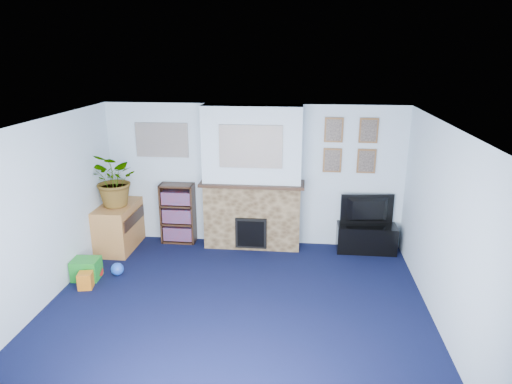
# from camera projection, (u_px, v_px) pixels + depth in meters

# --- Properties ---
(floor) EXTENTS (5.00, 4.50, 0.01)m
(floor) POSITION_uv_depth(u_px,v_px,m) (235.00, 310.00, 5.92)
(floor) COLOR black
(floor) RESTS_ON ground
(ceiling) EXTENTS (5.00, 4.50, 0.01)m
(ceiling) POSITION_uv_depth(u_px,v_px,m) (232.00, 126.00, 5.21)
(ceiling) COLOR white
(ceiling) RESTS_ON wall_back
(wall_back) EXTENTS (5.00, 0.04, 2.40)m
(wall_back) POSITION_uv_depth(u_px,v_px,m) (254.00, 175.00, 7.70)
(wall_back) COLOR silver
(wall_back) RESTS_ON ground
(wall_front) EXTENTS (5.00, 0.04, 2.40)m
(wall_front) POSITION_uv_depth(u_px,v_px,m) (189.00, 331.00, 3.43)
(wall_front) COLOR silver
(wall_front) RESTS_ON ground
(wall_left) EXTENTS (0.04, 4.50, 2.40)m
(wall_left) POSITION_uv_depth(u_px,v_px,m) (40.00, 216.00, 5.81)
(wall_left) COLOR silver
(wall_left) RESTS_ON ground
(wall_right) EXTENTS (0.04, 4.50, 2.40)m
(wall_right) POSITION_uv_depth(u_px,v_px,m) (446.00, 231.00, 5.32)
(wall_right) COLOR silver
(wall_right) RESTS_ON ground
(chimney_breast) EXTENTS (1.72, 0.50, 2.40)m
(chimney_breast) POSITION_uv_depth(u_px,v_px,m) (252.00, 180.00, 7.51)
(chimney_breast) COLOR brown
(chimney_breast) RESTS_ON ground
(collage_main) EXTENTS (1.00, 0.03, 0.68)m
(collage_main) POSITION_uv_depth(u_px,v_px,m) (251.00, 147.00, 7.13)
(collage_main) COLOR gray
(collage_main) RESTS_ON chimney_breast
(collage_left) EXTENTS (0.90, 0.03, 0.58)m
(collage_left) POSITION_uv_depth(u_px,v_px,m) (162.00, 140.00, 7.67)
(collage_left) COLOR gray
(collage_left) RESTS_ON wall_back
(portrait_tl) EXTENTS (0.30, 0.03, 0.40)m
(portrait_tl) POSITION_uv_depth(u_px,v_px,m) (334.00, 130.00, 7.32)
(portrait_tl) COLOR brown
(portrait_tl) RESTS_ON wall_back
(portrait_tr) EXTENTS (0.30, 0.03, 0.40)m
(portrait_tr) POSITION_uv_depth(u_px,v_px,m) (369.00, 131.00, 7.26)
(portrait_tr) COLOR brown
(portrait_tr) RESTS_ON wall_back
(portrait_bl) EXTENTS (0.30, 0.03, 0.40)m
(portrait_bl) POSITION_uv_depth(u_px,v_px,m) (332.00, 160.00, 7.47)
(portrait_bl) COLOR brown
(portrait_bl) RESTS_ON wall_back
(portrait_br) EXTENTS (0.30, 0.03, 0.40)m
(portrait_br) POSITION_uv_depth(u_px,v_px,m) (366.00, 161.00, 7.41)
(portrait_br) COLOR brown
(portrait_br) RESTS_ON wall_back
(tv_stand) EXTENTS (0.97, 0.41, 0.46)m
(tv_stand) POSITION_uv_depth(u_px,v_px,m) (366.00, 238.00, 7.59)
(tv_stand) COLOR black
(tv_stand) RESTS_ON ground
(television) EXTENTS (0.88, 0.22, 0.50)m
(television) POSITION_uv_depth(u_px,v_px,m) (368.00, 211.00, 7.47)
(television) COLOR black
(television) RESTS_ON tv_stand
(bookshelf) EXTENTS (0.58, 0.28, 1.05)m
(bookshelf) POSITION_uv_depth(u_px,v_px,m) (178.00, 215.00, 7.90)
(bookshelf) COLOR black
(bookshelf) RESTS_ON ground
(sideboard) EXTENTS (0.55, 0.99, 0.77)m
(sideboard) POSITION_uv_depth(u_px,v_px,m) (119.00, 228.00, 7.70)
(sideboard) COLOR #B37439
(sideboard) RESTS_ON ground
(potted_plant) EXTENTS (1.05, 1.02, 0.90)m
(potted_plant) POSITION_uv_depth(u_px,v_px,m) (116.00, 180.00, 7.39)
(potted_plant) COLOR #26661E
(potted_plant) RESTS_ON sideboard
(mantel_clock) EXTENTS (0.09, 0.06, 0.13)m
(mantel_clock) POSITION_uv_depth(u_px,v_px,m) (250.00, 178.00, 7.46)
(mantel_clock) COLOR gold
(mantel_clock) RESTS_ON chimney_breast
(mantel_candle) EXTENTS (0.05, 0.05, 0.16)m
(mantel_candle) POSITION_uv_depth(u_px,v_px,m) (274.00, 178.00, 7.42)
(mantel_candle) COLOR #B2BFC6
(mantel_candle) RESTS_ON chimney_breast
(mantel_teddy) EXTENTS (0.14, 0.14, 0.14)m
(mantel_teddy) POSITION_uv_depth(u_px,v_px,m) (219.00, 178.00, 7.51)
(mantel_teddy) COLOR gray
(mantel_teddy) RESTS_ON chimney_breast
(mantel_can) EXTENTS (0.06, 0.06, 0.12)m
(mantel_can) POSITION_uv_depth(u_px,v_px,m) (291.00, 180.00, 7.40)
(mantel_can) COLOR orange
(mantel_can) RESTS_ON chimney_breast
(green_crate) EXTENTS (0.40, 0.33, 0.31)m
(green_crate) POSITION_uv_depth(u_px,v_px,m) (86.00, 270.00, 6.70)
(green_crate) COLOR #198C26
(green_crate) RESTS_ON ground
(toy_ball) EXTENTS (0.19, 0.19, 0.19)m
(toy_ball) POSITION_uv_depth(u_px,v_px,m) (117.00, 269.00, 6.81)
(toy_ball) COLOR blue
(toy_ball) RESTS_ON ground
(toy_block) EXTENTS (0.23, 0.23, 0.23)m
(toy_block) POSITION_uv_depth(u_px,v_px,m) (86.00, 281.00, 6.43)
(toy_block) COLOR orange
(toy_block) RESTS_ON ground
(toy_tube) EXTENTS (0.35, 0.15, 0.20)m
(toy_tube) POSITION_uv_depth(u_px,v_px,m) (91.00, 272.00, 6.78)
(toy_tube) COLOR red
(toy_tube) RESTS_ON ground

